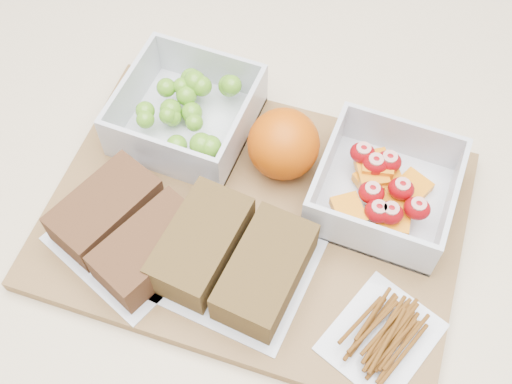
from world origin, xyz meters
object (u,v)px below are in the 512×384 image
at_px(orange, 284,144).
at_px(sandwich_bag_center, 233,258).
at_px(grape_container, 189,111).
at_px(cutting_board, 255,219).
at_px(pretzel_bag, 383,333).
at_px(fruit_container, 384,190).
at_px(sandwich_bag_left, 128,230).

distance_m(orange, sandwich_bag_center, 0.13).
relative_size(grape_container, sandwich_bag_center, 0.88).
xyz_separation_m(cutting_board, pretzel_bag, (0.16, -0.08, 0.02)).
xyz_separation_m(fruit_container, sandwich_bag_center, (-0.11, -0.13, 0.00)).
height_order(orange, sandwich_bag_center, orange).
xyz_separation_m(grape_container, pretzel_bag, (0.27, -0.16, -0.01)).
bearing_deg(pretzel_bag, orange, 135.86).
distance_m(grape_container, pretzel_bag, 0.31).
relative_size(grape_container, sandwich_bag_left, 0.79).
distance_m(sandwich_bag_left, sandwich_bag_center, 0.11).
bearing_deg(fruit_container, grape_container, 175.43).
bearing_deg(sandwich_bag_center, orange, 89.02).
bearing_deg(orange, sandwich_bag_center, -90.98).
bearing_deg(orange, pretzel_bag, -44.14).
xyz_separation_m(sandwich_bag_left, sandwich_bag_center, (0.11, 0.01, 0.00)).
height_order(cutting_board, grape_container, grape_container).
distance_m(cutting_board, grape_container, 0.14).
relative_size(cutting_board, grape_container, 3.05).
distance_m(grape_container, sandwich_bag_center, 0.18).
bearing_deg(pretzel_bag, sandwich_bag_left, 178.60).
relative_size(grape_container, fruit_container, 1.02).
bearing_deg(pretzel_bag, cutting_board, 153.57).
xyz_separation_m(orange, pretzel_bag, (0.15, -0.15, -0.03)).
bearing_deg(sandwich_bag_center, grape_container, 127.70).
height_order(orange, pretzel_bag, orange).
relative_size(cutting_board, sandwich_bag_left, 2.41).
bearing_deg(pretzel_bag, fruit_container, 105.92).
bearing_deg(cutting_board, sandwich_bag_left, -148.97).
height_order(fruit_container, pretzel_bag, fruit_container).
distance_m(sandwich_bag_left, pretzel_bag, 0.26).
bearing_deg(cutting_board, pretzel_bag, -29.58).
xyz_separation_m(cutting_board, orange, (0.00, 0.07, 0.05)).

